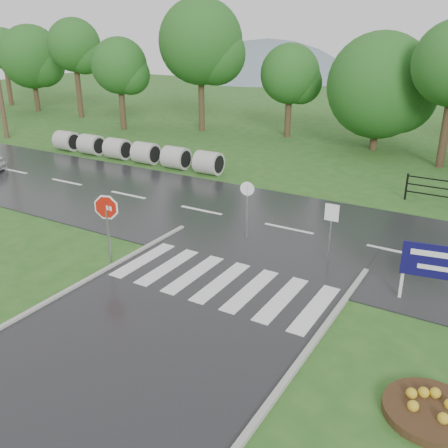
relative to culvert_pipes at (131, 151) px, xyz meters
The scene contains 10 objects.
ground 19.26m from the culvert_pipes, 51.18° to the right, with size 120.00×120.00×0.00m, color #28581D.
main_road 13.08m from the culvert_pipes, 22.50° to the right, with size 90.00×8.00×0.04m, color black.
crosswalk 15.68m from the culvert_pipes, 39.64° to the right, with size 6.50×2.80×0.02m.
treeline 15.88m from the culvert_pipes, 34.55° to the left, with size 83.20×5.20×10.00m.
culvert_pipes is the anchor object (origin of this frame).
stop_sign 13.45m from the culvert_pipes, 52.31° to the right, with size 1.05×0.37×2.48m.
estate_billboard 19.63m from the culvert_pipes, 24.44° to the right, with size 2.09×0.42×1.85m.
flower_bed 22.36m from the culvert_pipes, 34.16° to the right, with size 1.87×1.87×0.37m.
reg_sign_small 16.00m from the culvert_pipes, 26.02° to the right, with size 0.46×0.05×2.06m.
reg_sign_round 12.97m from the culvert_pipes, 30.81° to the right, with size 0.50×0.13×2.19m.
Camera 1 is at (6.92, -6.41, 7.24)m, focal length 40.00 mm.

